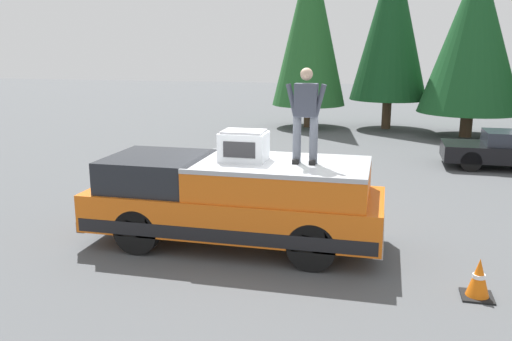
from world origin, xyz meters
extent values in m
plane|color=#4C4F51|center=(0.00, 0.00, 0.00)|extent=(90.00, 90.00, 0.00)
cube|color=orange|center=(-0.19, 0.60, 0.70)|extent=(2.00, 5.50, 0.70)
cube|color=black|center=(-0.19, 0.60, 0.51)|extent=(2.01, 5.39, 0.24)
cube|color=black|center=(-0.19, 2.11, 1.35)|extent=(1.84, 1.87, 0.60)
cube|color=orange|center=(-0.19, -0.28, 1.31)|extent=(1.92, 3.19, 0.52)
cube|color=#A8AAAF|center=(-0.19, -0.28, 1.61)|extent=(1.94, 3.19, 0.08)
cube|color=#232326|center=(-0.19, 3.29, 0.43)|extent=(1.96, 0.16, 0.20)
cube|color=#B2B5BA|center=(-0.19, -2.09, 0.43)|extent=(1.96, 0.16, 0.20)
cylinder|color=black|center=(-1.04, 2.19, 0.42)|extent=(0.30, 0.84, 0.84)
cylinder|color=black|center=(0.66, 2.19, 0.42)|extent=(0.30, 0.84, 0.84)
cylinder|color=black|center=(-1.04, -1.00, 0.42)|extent=(0.30, 0.84, 0.84)
cylinder|color=black|center=(0.66, -1.00, 0.42)|extent=(0.30, 0.84, 0.84)
cube|color=silver|center=(-0.20, 0.40, 1.91)|extent=(0.64, 0.84, 0.52)
cube|color=#2D2D30|center=(-0.53, 0.40, 1.91)|extent=(0.01, 0.59, 0.29)
cube|color=#99999E|center=(-0.20, 0.40, 2.19)|extent=(0.58, 0.76, 0.04)
cylinder|color=#4C515B|center=(-0.16, -0.87, 2.07)|extent=(0.15, 0.15, 0.84)
cube|color=black|center=(-0.20, -0.87, 1.69)|extent=(0.26, 0.11, 0.08)
cylinder|color=#4C515B|center=(-0.16, -0.57, 2.07)|extent=(0.15, 0.15, 0.84)
cube|color=black|center=(-0.20, -0.57, 1.69)|extent=(0.26, 0.11, 0.08)
cube|color=#474C5B|center=(-0.16, -0.72, 2.78)|extent=(0.24, 0.40, 0.58)
sphere|color=beige|center=(-0.16, -0.72, 3.23)|extent=(0.22, 0.22, 0.22)
cylinder|color=#474C5B|center=(-0.19, -0.96, 2.78)|extent=(0.09, 0.23, 0.58)
cylinder|color=#474C5B|center=(-0.19, -0.47, 2.78)|extent=(0.09, 0.23, 0.58)
cube|color=black|center=(8.06, -5.94, 0.49)|extent=(1.64, 4.10, 0.50)
cylinder|color=black|center=(7.34, -4.67, 0.31)|extent=(0.20, 0.62, 0.62)
cylinder|color=black|center=(8.78, -4.67, 0.31)|extent=(0.20, 0.62, 0.62)
cube|color=black|center=(-1.48, -3.58, 0.01)|extent=(0.47, 0.47, 0.03)
cone|color=orange|center=(-1.48, -3.58, 0.31)|extent=(0.36, 0.36, 0.62)
cylinder|color=white|center=(-1.48, -3.58, 0.34)|extent=(0.19, 0.19, 0.06)
cylinder|color=#4C3826|center=(14.04, -5.37, 0.51)|extent=(0.49, 0.49, 1.03)
cone|color=#194C23|center=(14.04, -5.37, 4.14)|extent=(4.10, 4.10, 6.24)
cylinder|color=#4C3826|center=(15.63, -2.13, 0.67)|extent=(0.41, 0.41, 1.34)
cone|color=#14421E|center=(15.63, -2.13, 4.72)|extent=(3.42, 3.42, 6.77)
cylinder|color=#4C3826|center=(15.28, 1.42, 0.52)|extent=(0.40, 0.40, 1.04)
cone|color=#235B28|center=(15.28, 1.42, 4.63)|extent=(3.34, 3.34, 7.18)
camera|label=1|loc=(-9.53, -2.09, 3.71)|focal=37.61mm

